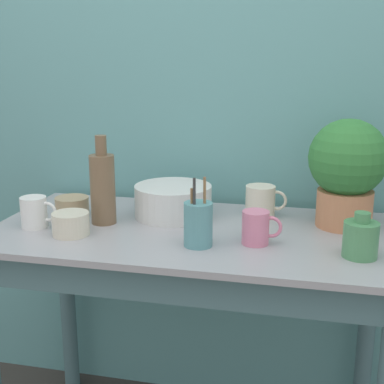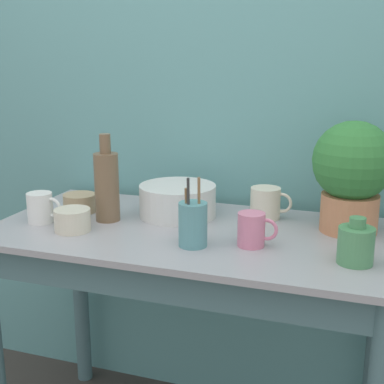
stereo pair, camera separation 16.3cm
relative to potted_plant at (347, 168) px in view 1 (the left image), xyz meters
The scene contains 12 objects.
wall_back 0.55m from the potted_plant, 153.16° to the left, with size 6.00×0.05×2.40m.
counter_table 0.60m from the potted_plant, 160.25° to the right, with size 1.25×0.63×0.81m.
potted_plant is the anchor object (origin of this frame).
bowl_wash_large 0.57m from the potted_plant, behind, with size 0.26×0.26×0.11m.
bottle_tall 0.77m from the potted_plant, 169.60° to the right, with size 0.08×0.08×0.28m.
bottle_short 0.30m from the potted_plant, 83.34° to the right, with size 0.09×0.09×0.12m.
mug_pink 0.36m from the potted_plant, 138.27° to the right, with size 0.11×0.08×0.10m.
mug_white 0.98m from the potted_plant, 166.43° to the right, with size 0.12×0.08×0.10m.
mug_cream 0.30m from the potted_plant, 169.30° to the left, with size 0.14×0.10×0.10m.
bowl_small_tan 0.90m from the potted_plant, behind, with size 0.11×0.11×0.06m.
bowl_small_cream 0.86m from the potted_plant, 161.41° to the right, with size 0.11×0.11×0.07m.
utensil_cup 0.51m from the potted_plant, 145.92° to the right, with size 0.08×0.08×0.20m.
Camera 1 is at (0.35, -1.22, 1.34)m, focal length 50.00 mm.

